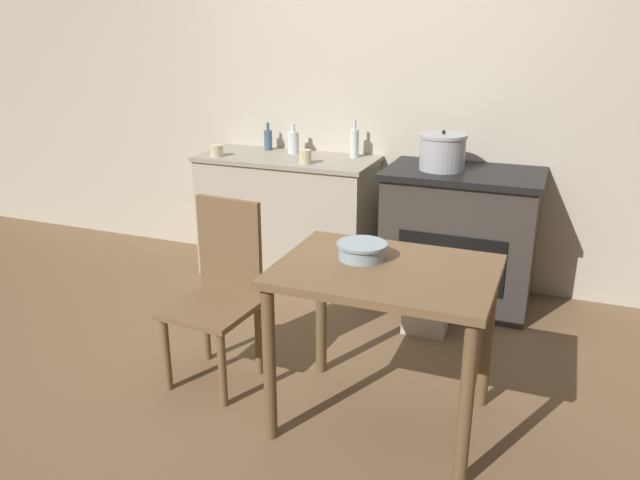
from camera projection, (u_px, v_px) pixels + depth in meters
ground_plane at (282, 372)px, 3.27m from camera, size 14.00×14.00×0.00m
wall_back at (377, 94)px, 4.24m from camera, size 8.00×0.07×2.55m
counter_cabinet at (288, 216)px, 4.44m from camera, size 1.23×0.57×0.86m
stove at (460, 237)px, 3.99m from camera, size 0.96×0.63×0.87m
work_table at (385, 295)px, 2.68m from camera, size 0.92×0.70×0.75m
chair at (220, 289)px, 3.11m from camera, size 0.43×0.43×0.92m
flour_sack at (426, 299)px, 3.64m from camera, size 0.25×0.17×0.41m
stock_pot at (442, 152)px, 3.83m from camera, size 0.29×0.29×0.24m
mixing_bowl_large at (362, 250)px, 2.73m from camera, size 0.22×0.22×0.07m
bottle_far_left at (293, 142)px, 4.38m from camera, size 0.08×0.08×0.21m
bottle_left at (354, 143)px, 4.23m from camera, size 0.06×0.06×0.26m
bottle_mid_left at (268, 139)px, 4.49m from camera, size 0.06×0.06×0.20m
cup_center_left at (305, 157)px, 4.06m from camera, size 0.08×0.08×0.09m
cup_center at (216, 151)px, 4.28m from camera, size 0.09×0.09×0.08m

